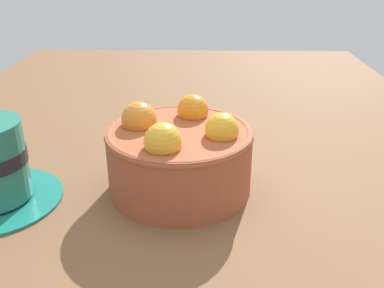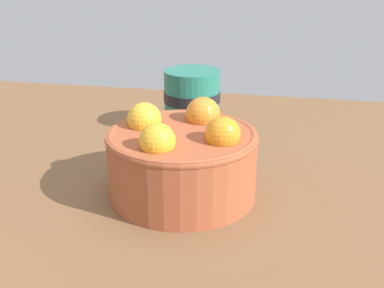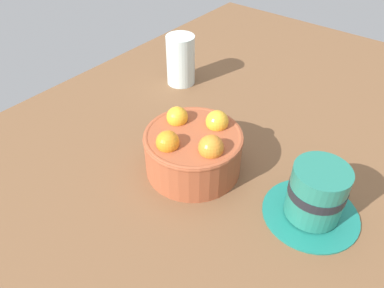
% 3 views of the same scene
% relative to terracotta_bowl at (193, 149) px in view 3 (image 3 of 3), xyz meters
% --- Properties ---
extents(ground_plane, '(1.43, 0.82, 0.04)m').
position_rel_terracotta_bowl_xyz_m(ground_plane, '(0.00, -0.00, -0.06)').
color(ground_plane, brown).
extents(terracotta_bowl, '(0.16, 0.16, 0.10)m').
position_rel_terracotta_bowl_xyz_m(terracotta_bowl, '(0.00, 0.00, 0.00)').
color(terracotta_bowl, '#9E4C2D').
rests_on(terracotta_bowl, ground_plane).
extents(coffee_cup, '(0.14, 0.14, 0.09)m').
position_rel_terracotta_bowl_xyz_m(coffee_cup, '(-0.03, 0.20, -0.00)').
color(coffee_cup, '#1A7566').
rests_on(coffee_cup, ground_plane).
extents(water_glass, '(0.06, 0.06, 0.11)m').
position_rel_terracotta_bowl_xyz_m(water_glass, '(-0.21, -0.20, 0.01)').
color(water_glass, silver).
rests_on(water_glass, ground_plane).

